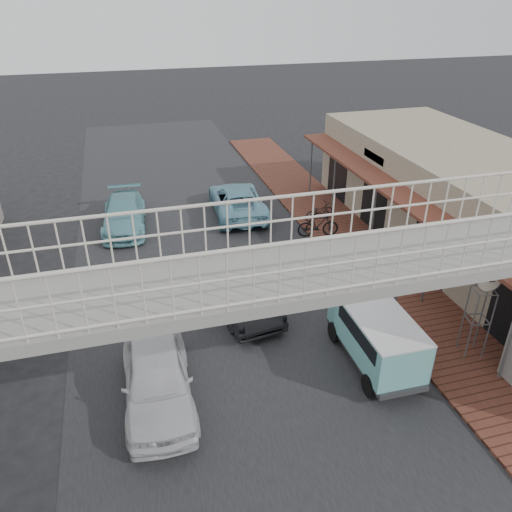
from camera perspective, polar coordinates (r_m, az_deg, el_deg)
ground at (r=15.48m, az=-1.99°, el=-11.35°), size 120.00×120.00×0.00m
road_strip at (r=15.47m, az=-1.99°, el=-11.33°), size 10.00×60.00×0.01m
sidewalk at (r=19.85m, az=14.37°, el=-2.26°), size 3.00×40.00×0.10m
shophouse_row at (r=22.17m, az=23.93°, el=5.11°), size 7.20×18.00×4.00m
footbridge at (r=10.49m, az=3.07°, el=-11.54°), size 16.40×2.40×6.34m
white_hatchback at (r=13.87m, az=-11.25°, el=-13.45°), size 1.95×4.55×1.53m
dark_sedan at (r=17.24m, az=-2.16°, el=-3.50°), size 2.27×4.91×1.56m
angkot_curb at (r=24.42m, az=-2.17°, el=6.37°), size 2.66×5.21×1.41m
angkot_far at (r=23.75m, az=-14.85°, el=4.65°), size 2.25×4.76×1.34m
angkot_van at (r=14.95m, az=13.70°, el=-8.53°), size 1.69×3.59×1.75m
motorcycle_near at (r=23.85m, az=7.22°, el=5.10°), size 1.67×0.94×0.83m
motorcycle_far at (r=22.12m, az=7.10°, el=3.54°), size 1.89×0.82×1.10m
street_clock at (r=15.42m, az=24.83°, el=-2.86°), size 0.76×0.67×2.97m
arrow_sign at (r=16.38m, az=18.16°, el=0.87°), size 1.94×1.32×3.22m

